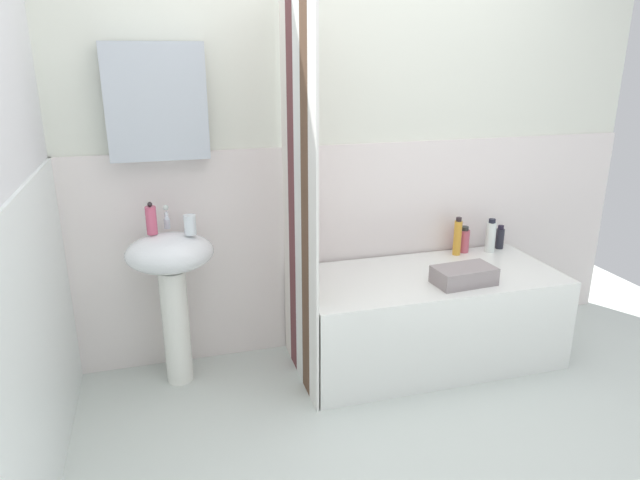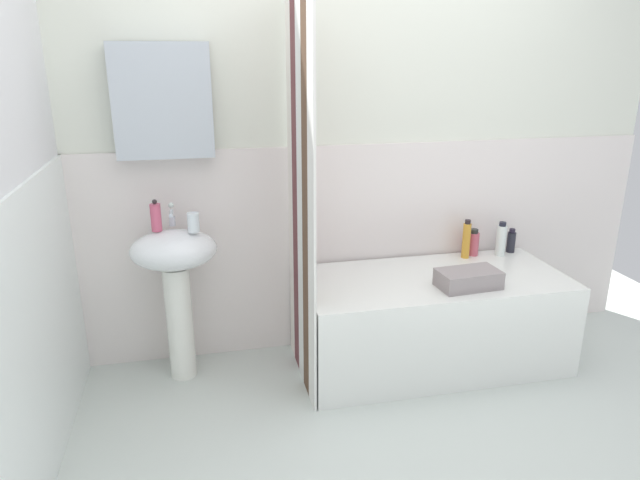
{
  "view_description": "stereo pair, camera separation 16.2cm",
  "coord_description": "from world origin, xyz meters",
  "px_view_note": "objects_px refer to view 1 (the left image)",
  "views": [
    {
      "loc": [
        -1.04,
        -1.78,
        1.68
      ],
      "look_at": [
        -0.32,
        0.71,
        0.83
      ],
      "focal_mm": 32.02,
      "sensor_mm": 36.0,
      "label": 1
    },
    {
      "loc": [
        -0.88,
        -1.82,
        1.68
      ],
      "look_at": [
        -0.32,
        0.71,
        0.83
      ],
      "focal_mm": 32.02,
      "sensor_mm": 36.0,
      "label": 2
    }
  ],
  "objects_px": {
    "soap_dispenser": "(151,220)",
    "toothbrush_cup": "(190,225)",
    "shampoo_bottle": "(457,237)",
    "bathtub": "(426,317)",
    "body_wash_bottle": "(491,236)",
    "lotion_bottle": "(500,238)",
    "towel_folded": "(464,275)",
    "sink": "(172,275)",
    "conditioner_bottle": "(464,240)"
  },
  "relations": [
    {
      "from": "conditioner_bottle",
      "to": "bathtub",
      "type": "bearing_deg",
      "value": -142.37
    },
    {
      "from": "toothbrush_cup",
      "to": "shampoo_bottle",
      "type": "xyz_separation_m",
      "value": [
        1.57,
        0.13,
        -0.25
      ]
    },
    {
      "from": "soap_dispenser",
      "to": "bathtub",
      "type": "xyz_separation_m",
      "value": [
        1.45,
        -0.17,
        -0.64
      ]
    },
    {
      "from": "conditioner_bottle",
      "to": "shampoo_bottle",
      "type": "height_order",
      "value": "shampoo_bottle"
    },
    {
      "from": "shampoo_bottle",
      "to": "towel_folded",
      "type": "xyz_separation_m",
      "value": [
        -0.19,
        -0.42,
        -0.07
      ]
    },
    {
      "from": "body_wash_bottle",
      "to": "conditioner_bottle",
      "type": "height_order",
      "value": "body_wash_bottle"
    },
    {
      "from": "bathtub",
      "to": "lotion_bottle",
      "type": "distance_m",
      "value": 0.76
    },
    {
      "from": "bathtub",
      "to": "lotion_bottle",
      "type": "bearing_deg",
      "value": 24.54
    },
    {
      "from": "body_wash_bottle",
      "to": "towel_folded",
      "type": "height_order",
      "value": "body_wash_bottle"
    },
    {
      "from": "soap_dispenser",
      "to": "towel_folded",
      "type": "relative_size",
      "value": 0.51
    },
    {
      "from": "body_wash_bottle",
      "to": "shampoo_bottle",
      "type": "relative_size",
      "value": 0.89
    },
    {
      "from": "sink",
      "to": "shampoo_bottle",
      "type": "distance_m",
      "value": 1.68
    },
    {
      "from": "sink",
      "to": "soap_dispenser",
      "type": "xyz_separation_m",
      "value": [
        -0.07,
        0.02,
        0.29
      ]
    },
    {
      "from": "bathtub",
      "to": "toothbrush_cup",
      "type": "bearing_deg",
      "value": 174.64
    },
    {
      "from": "sink",
      "to": "soap_dispenser",
      "type": "bearing_deg",
      "value": 163.77
    },
    {
      "from": "soap_dispenser",
      "to": "toothbrush_cup",
      "type": "distance_m",
      "value": 0.19
    },
    {
      "from": "body_wash_bottle",
      "to": "shampoo_bottle",
      "type": "height_order",
      "value": "shampoo_bottle"
    },
    {
      "from": "soap_dispenser",
      "to": "conditioner_bottle",
      "type": "bearing_deg",
      "value": 3.6
    },
    {
      "from": "toothbrush_cup",
      "to": "lotion_bottle",
      "type": "distance_m",
      "value": 1.92
    },
    {
      "from": "conditioner_bottle",
      "to": "shampoo_bottle",
      "type": "bearing_deg",
      "value": -151.84
    },
    {
      "from": "sink",
      "to": "lotion_bottle",
      "type": "xyz_separation_m",
      "value": [
        2.0,
        0.13,
        -0.02
      ]
    },
    {
      "from": "bathtub",
      "to": "conditioner_bottle",
      "type": "height_order",
      "value": "conditioner_bottle"
    },
    {
      "from": "lotion_bottle",
      "to": "shampoo_bottle",
      "type": "distance_m",
      "value": 0.32
    },
    {
      "from": "towel_folded",
      "to": "lotion_bottle",
      "type": "bearing_deg",
      "value": 41.82
    },
    {
      "from": "body_wash_bottle",
      "to": "towel_folded",
      "type": "bearing_deg",
      "value": -135.02
    },
    {
      "from": "toothbrush_cup",
      "to": "conditioner_bottle",
      "type": "height_order",
      "value": "toothbrush_cup"
    },
    {
      "from": "lotion_bottle",
      "to": "shampoo_bottle",
      "type": "relative_size",
      "value": 0.63
    },
    {
      "from": "bathtub",
      "to": "body_wash_bottle",
      "type": "distance_m",
      "value": 0.69
    },
    {
      "from": "soap_dispenser",
      "to": "shampoo_bottle",
      "type": "distance_m",
      "value": 1.78
    },
    {
      "from": "bathtub",
      "to": "shampoo_bottle",
      "type": "bearing_deg",
      "value": 39.41
    },
    {
      "from": "lotion_bottle",
      "to": "conditioner_bottle",
      "type": "relative_size",
      "value": 0.91
    },
    {
      "from": "sink",
      "to": "lotion_bottle",
      "type": "distance_m",
      "value": 2.0
    },
    {
      "from": "bathtub",
      "to": "body_wash_bottle",
      "type": "xyz_separation_m",
      "value": [
        0.53,
        0.24,
        0.36
      ]
    },
    {
      "from": "toothbrush_cup",
      "to": "conditioner_bottle",
      "type": "relative_size",
      "value": 0.6
    },
    {
      "from": "towel_folded",
      "to": "shampoo_bottle",
      "type": "bearing_deg",
      "value": 65.64
    },
    {
      "from": "toothbrush_cup",
      "to": "body_wash_bottle",
      "type": "relative_size",
      "value": 0.47
    },
    {
      "from": "soap_dispenser",
      "to": "toothbrush_cup",
      "type": "height_order",
      "value": "soap_dispenser"
    },
    {
      "from": "lotion_bottle",
      "to": "towel_folded",
      "type": "bearing_deg",
      "value": -138.18
    },
    {
      "from": "lotion_bottle",
      "to": "soap_dispenser",
      "type": "bearing_deg",
      "value": -176.88
    },
    {
      "from": "lotion_bottle",
      "to": "shampoo_bottle",
      "type": "height_order",
      "value": "shampoo_bottle"
    },
    {
      "from": "soap_dispenser",
      "to": "body_wash_bottle",
      "type": "xyz_separation_m",
      "value": [
        1.98,
        0.07,
        -0.28
      ]
    },
    {
      "from": "soap_dispenser",
      "to": "body_wash_bottle",
      "type": "height_order",
      "value": "soap_dispenser"
    },
    {
      "from": "toothbrush_cup",
      "to": "towel_folded",
      "type": "height_order",
      "value": "toothbrush_cup"
    },
    {
      "from": "lotion_bottle",
      "to": "towel_folded",
      "type": "relative_size",
      "value": 0.46
    },
    {
      "from": "soap_dispenser",
      "to": "bathtub",
      "type": "distance_m",
      "value": 1.59
    },
    {
      "from": "sink",
      "to": "body_wash_bottle",
      "type": "relative_size",
      "value": 3.96
    },
    {
      "from": "bathtub",
      "to": "conditioner_bottle",
      "type": "bearing_deg",
      "value": 37.63
    },
    {
      "from": "toothbrush_cup",
      "to": "shampoo_bottle",
      "type": "height_order",
      "value": "toothbrush_cup"
    },
    {
      "from": "toothbrush_cup",
      "to": "lotion_bottle",
      "type": "height_order",
      "value": "toothbrush_cup"
    },
    {
      "from": "toothbrush_cup",
      "to": "conditioner_bottle",
      "type": "bearing_deg",
      "value": 5.84
    }
  ]
}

